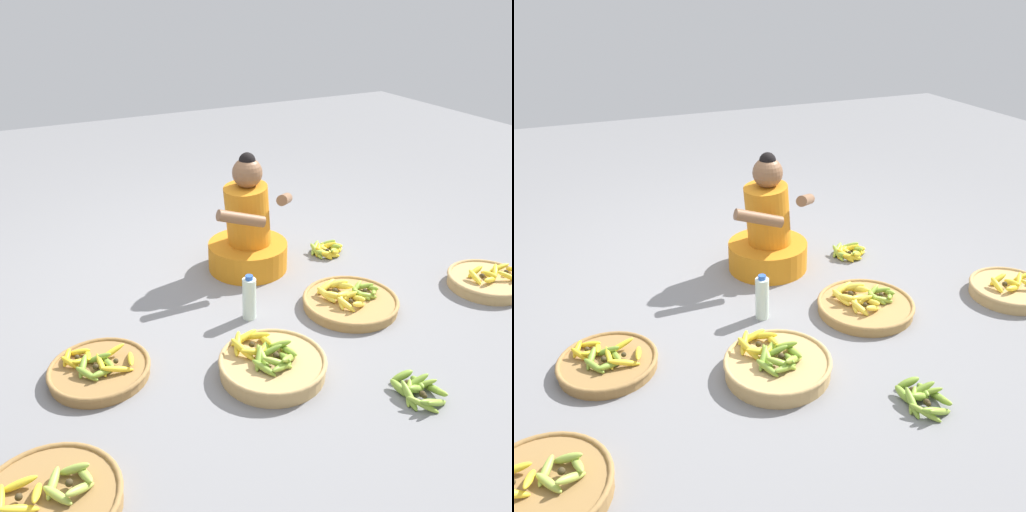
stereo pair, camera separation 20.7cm
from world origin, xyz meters
TOP-DOWN VIEW (x-y plane):
  - ground_plane at (0.00, 0.00)m, footprint 10.00×10.00m
  - vendor_woman_front at (0.20, 0.30)m, footprint 0.67×0.52m
  - banana_basket_mid_left at (-0.95, -0.40)m, footprint 0.49×0.49m
  - banana_basket_near_vendor at (-0.20, -0.76)m, footprint 0.53×0.53m
  - banana_basket_back_left at (-1.30, -1.10)m, footprint 0.54×0.54m
  - banana_basket_front_center at (1.41, -0.61)m, footprint 0.48×0.48m
  - banana_basket_front_left at (0.50, -0.42)m, footprint 0.56×0.56m
  - loose_bananas_mid_right at (0.78, 0.24)m, footprint 0.27×0.25m
  - loose_bananas_back_right at (0.33, -1.21)m, footprint 0.22×0.30m
  - water_bottle at (-0.07, -0.26)m, footprint 0.08×0.08m

SIDE VIEW (x-z plane):
  - ground_plane at x=0.00m, z-range 0.00..0.00m
  - loose_bananas_back_right at x=0.33m, z-range -0.02..0.08m
  - loose_bananas_mid_right at x=0.78m, z-range -0.02..0.08m
  - banana_basket_mid_left at x=-0.95m, z-range -0.02..0.10m
  - banana_basket_front_left at x=0.50m, z-range -0.03..0.11m
  - banana_basket_front_center at x=1.41m, z-range -0.03..0.12m
  - banana_basket_back_left at x=-1.30m, z-range -0.03..0.12m
  - banana_basket_near_vendor at x=-0.20m, z-range -0.03..0.14m
  - water_bottle at x=-0.07m, z-range -0.01..0.26m
  - vendor_woman_front at x=0.20m, z-range -0.14..0.64m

